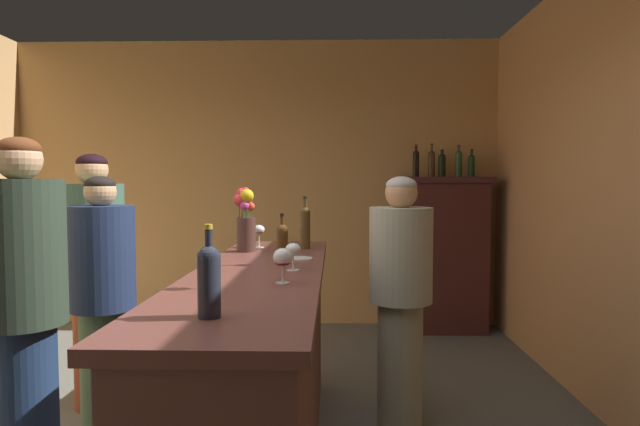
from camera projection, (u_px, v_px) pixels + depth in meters
name	position (u px, v px, depth m)	size (l,w,h in m)	color
wall_back	(257.00, 184.00, 5.63)	(5.13, 0.12, 2.97)	tan
bar_counter	(259.00, 375.00, 2.64)	(0.63, 2.51, 1.07)	brown
display_cabinet	(443.00, 251.00, 5.31)	(0.93, 0.43, 1.55)	#451F1D
wine_bottle_merlot	(305.00, 225.00, 3.41)	(0.06, 0.06, 0.34)	#4C351A
wine_bottle_riesling	(282.00, 242.00, 2.76)	(0.06, 0.06, 0.27)	#492D12
wine_bottle_pinot	(209.00, 277.00, 1.68)	(0.07, 0.07, 0.30)	#242A39
wine_glass_front	(259.00, 231.00, 3.49)	(0.08, 0.08, 0.15)	white
wine_glass_mid	(293.00, 250.00, 2.58)	(0.08, 0.08, 0.14)	white
wine_glass_rear	(208.00, 263.00, 2.14)	(0.07, 0.07, 0.15)	white
wine_glass_spare	(283.00, 259.00, 2.25)	(0.08, 0.08, 0.15)	white
flower_arrangement	(245.00, 219.00, 3.28)	(0.13, 0.13, 0.40)	#4B2D28
cheese_plate	(299.00, 259.00, 2.94)	(0.15, 0.15, 0.01)	white
display_bottle_left	(416.00, 162.00, 5.27)	(0.06, 0.06, 0.32)	black
display_bottle_midleft	(431.00, 162.00, 5.26)	(0.07, 0.07, 0.33)	#44301D
display_bottle_center	(442.00, 164.00, 5.26)	(0.07, 0.07, 0.29)	black
display_bottle_midright	(459.00, 162.00, 5.26)	(0.07, 0.07, 0.31)	#27502D
display_bottle_right	(472.00, 164.00, 5.25)	(0.06, 0.06, 0.28)	#14331A
patron_in_navy	(103.00, 302.00, 2.94)	(0.36, 0.36, 1.53)	#47654C
patron_near_entrance	(94.00, 270.00, 3.50)	(0.39, 0.39, 1.68)	brown
patron_in_grey	(24.00, 313.00, 2.31)	(0.36, 0.36, 1.69)	#1A2D4D
bartender	(400.00, 293.00, 3.19)	(0.38, 0.38, 1.53)	#9A9C81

